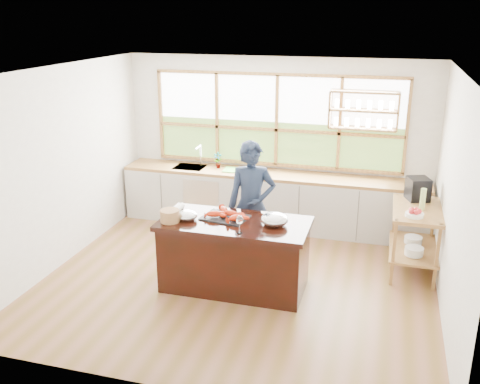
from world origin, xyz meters
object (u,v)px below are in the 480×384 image
at_px(cook, 252,206).
at_px(island, 234,254).
at_px(wicker_basket, 170,216).
at_px(espresso_machine, 418,189).

bearing_deg(cook, island, -108.32).
bearing_deg(cook, wicker_basket, -147.01).
bearing_deg(cook, espresso_machine, 6.52).
height_order(island, espresso_machine, espresso_machine).
bearing_deg(island, espresso_machine, 33.67).
relative_size(island, wicker_basket, 7.78).
distance_m(cook, espresso_machine, 2.29).
bearing_deg(espresso_machine, wicker_basket, -169.80).
height_order(island, wicker_basket, wicker_basket).
distance_m(island, espresso_machine, 2.70).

